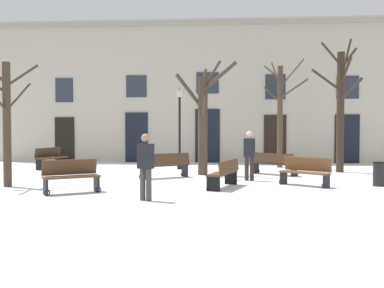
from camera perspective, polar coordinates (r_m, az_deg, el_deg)
ground_plane at (r=15.48m, az=-0.50°, el=-4.76°), size 36.26×36.26×0.00m
building_facade at (r=24.43m, az=1.32°, el=6.60°), size 22.66×0.60×7.45m
tree_left_of_center at (r=19.85m, az=17.77°, el=4.51°), size 1.97×1.54×5.26m
tree_foreground at (r=17.86m, az=1.39°, el=3.11°), size 2.38×2.24×4.49m
tree_right_of_center at (r=15.44m, az=-21.90°, el=3.23°), size 1.88×2.24×4.34m
tree_center at (r=21.56m, az=10.79°, el=3.77°), size 1.86×1.74×4.85m
streetlamp at (r=20.26m, az=-1.53°, el=3.08°), size 0.30×0.30×3.57m
litter_bin at (r=15.67m, az=21.97°, el=-3.42°), size 0.39×0.39×0.76m
bench_back_to_back_left at (r=18.16m, az=9.96°, el=-2.35°), size 1.76×1.52×0.85m
bench_far_corner at (r=14.18m, az=3.99°, el=-3.56°), size 1.00×1.95×0.84m
bench_back_to_back_right at (r=16.82m, az=-3.32°, el=-2.58°), size 1.77×1.42×0.90m
bench_near_center_tree at (r=21.45m, az=-16.92°, el=-1.64°), size 0.98×1.76×0.94m
bench_near_lamp at (r=15.01m, az=13.73°, el=-3.29°), size 1.54×1.34×0.90m
bench_by_litter_bin at (r=13.41m, az=-14.61°, el=-3.86°), size 1.56×1.25×0.94m
person_crossing_plaza at (r=11.67m, az=-5.71°, el=-2.40°), size 0.43×0.34×1.68m
person_by_shop_door at (r=16.09m, az=7.05°, el=-1.10°), size 0.41×0.27×1.71m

